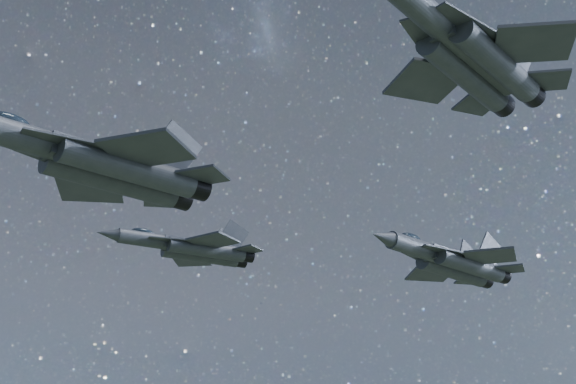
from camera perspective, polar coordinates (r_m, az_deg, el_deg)
jet_lead at (r=58.81m, az=-12.18°, el=1.86°), size 20.32×14.21×5.12m
jet_left at (r=88.11m, az=-6.28°, el=-3.63°), size 16.57×11.58×4.17m
jet_right at (r=56.80m, az=11.57°, el=8.78°), size 19.45×12.99×4.93m
jet_slot at (r=76.66m, az=10.51°, el=-4.45°), size 16.88×11.69×4.24m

